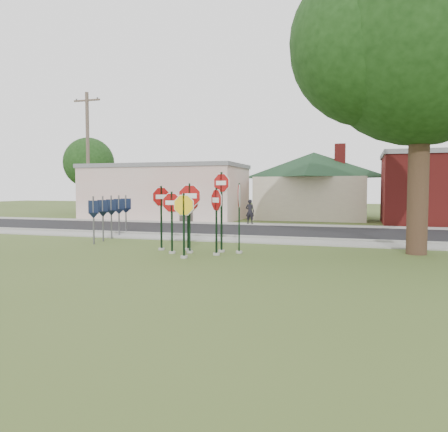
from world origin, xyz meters
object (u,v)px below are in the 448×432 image
(stop_sign_center, at_px, (190,208))
(oak_tree, at_px, (422,33))
(pedestrian, at_px, (250,212))
(stop_sign_yellow, at_px, (184,218))
(stop_sign_left, at_px, (172,215))
(utility_pole_near, at_px, (88,154))

(stop_sign_center, height_order, oak_tree, oak_tree)
(stop_sign_center, xyz_separation_m, pedestrian, (-0.97, 12.79, -0.78))
(stop_sign_center, distance_m, stop_sign_yellow, 1.20)
(stop_sign_left, distance_m, pedestrian, 13.10)
(utility_pole_near, bearing_deg, pedestrian, -4.70)
(stop_sign_yellow, xyz_separation_m, pedestrian, (-1.22, 13.92, -0.48))
(stop_sign_left, height_order, oak_tree, oak_tree)
(stop_sign_left, relative_size, utility_pole_near, 0.24)
(stop_sign_left, bearing_deg, stop_sign_center, 27.31)
(pedestrian, bearing_deg, oak_tree, 133.28)
(stop_sign_yellow, relative_size, pedestrian, 1.42)
(stop_sign_yellow, relative_size, oak_tree, 0.20)
(stop_sign_center, height_order, stop_sign_yellow, stop_sign_center)
(stop_sign_center, distance_m, oak_tree, 10.03)
(utility_pole_near, bearing_deg, stop_sign_yellow, -46.92)
(stop_sign_center, relative_size, oak_tree, 0.23)
(stop_sign_center, relative_size, pedestrian, 1.65)
(stop_sign_center, bearing_deg, stop_sign_yellow, -77.56)
(stop_sign_center, relative_size, stop_sign_yellow, 1.16)
(stop_sign_left, xyz_separation_m, pedestrian, (-0.41, 13.08, -0.53))
(stop_sign_center, height_order, utility_pole_near, utility_pole_near)
(stop_sign_yellow, relative_size, stop_sign_left, 0.98)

